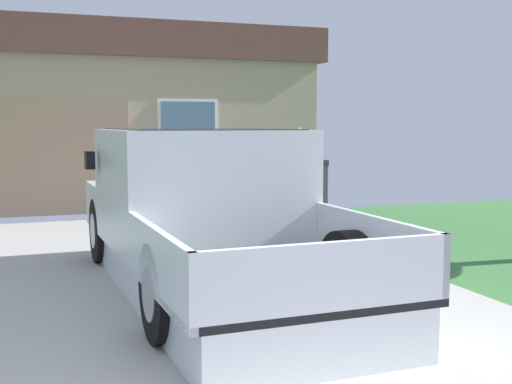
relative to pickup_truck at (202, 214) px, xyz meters
The scene contains 5 objects.
pickup_truck is the anchor object (origin of this frame).
person_with_hat 1.70m from the pickup_truck, 28.46° to the left, with size 0.45×0.39×1.69m.
handbag 1.86m from the pickup_truck, 16.68° to the left, with size 0.29×0.17×0.37m.
house_with_garage 9.11m from the pickup_truck, 95.15° to the left, with size 10.46×6.00×3.75m.
wheeled_trash_bin 5.18m from the pickup_truck, 53.43° to the left, with size 0.60×0.72×1.08m.
Camera 1 is at (-1.77, -3.08, 1.73)m, focal length 46.14 mm.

